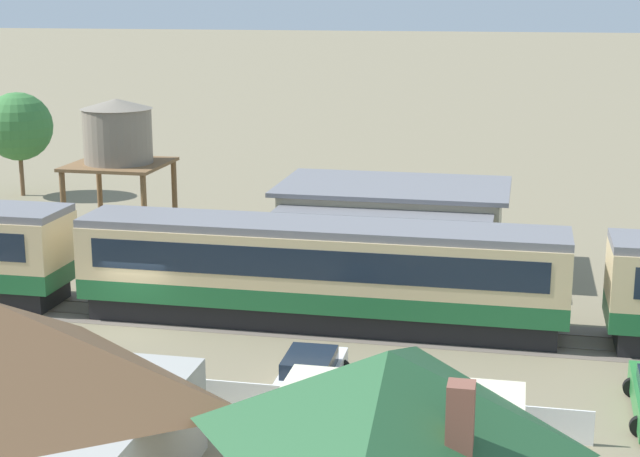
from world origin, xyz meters
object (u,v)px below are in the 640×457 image
(passenger_train, at_px, (326,269))
(yard_tree_0, at_px, (18,127))
(cottage_dark_green_roof, at_px, (387,450))
(station_building, at_px, (393,226))
(parked_car_white, at_px, (310,374))
(water_tower, at_px, (118,135))

(passenger_train, bearing_deg, yard_tree_0, 139.31)
(cottage_dark_green_roof, bearing_deg, station_building, 97.33)
(passenger_train, bearing_deg, parked_car_white, -82.88)
(station_building, relative_size, cottage_dark_green_roof, 1.28)
(water_tower, distance_m, yard_tree_0, 15.08)
(water_tower, distance_m, cottage_dark_green_roof, 30.93)
(station_building, bearing_deg, parked_car_white, -92.37)
(passenger_train, xyz_separation_m, cottage_dark_green_roof, (4.50, -15.26, 0.31))
(station_building, height_order, water_tower, water_tower)
(passenger_train, height_order, station_building, passenger_train)
(station_building, distance_m, parked_car_white, 15.16)
(station_building, relative_size, yard_tree_0, 1.61)
(parked_car_white, relative_size, yard_tree_0, 0.65)
(cottage_dark_green_roof, relative_size, yard_tree_0, 1.26)
(passenger_train, distance_m, parked_car_white, 6.74)
(cottage_dark_green_roof, distance_m, yard_tree_0, 45.57)
(station_building, bearing_deg, cottage_dark_green_roof, -82.67)
(passenger_train, relative_size, water_tower, 7.95)
(station_building, xyz_separation_m, cottage_dark_green_roof, (3.07, -23.86, 0.54))
(cottage_dark_green_roof, height_order, parked_car_white, cottage_dark_green_roof)
(passenger_train, xyz_separation_m, water_tower, (-12.71, 10.25, 3.33))
(water_tower, bearing_deg, passenger_train, -38.88)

